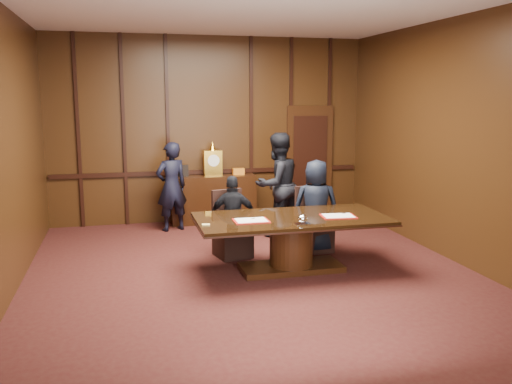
# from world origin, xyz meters

# --- Properties ---
(room) EXTENTS (7.00, 7.04, 3.50)m
(room) POSITION_xyz_m (0.07, 0.14, 1.72)
(room) COLOR #340F0E
(room) RESTS_ON ground
(sideboard) EXTENTS (1.60, 0.45, 1.54)m
(sideboard) POSITION_xyz_m (0.00, 3.26, 0.49)
(sideboard) COLOR black
(sideboard) RESTS_ON ground
(conference_table) EXTENTS (2.62, 1.32, 0.76)m
(conference_table) POSITION_xyz_m (0.55, 0.11, 0.51)
(conference_table) COLOR black
(conference_table) RESTS_ON ground
(folder_left) EXTENTS (0.46, 0.34, 0.02)m
(folder_left) POSITION_xyz_m (-0.04, -0.01, 0.77)
(folder_left) COLOR #A5170F
(folder_left) RESTS_ON conference_table
(folder_right) EXTENTS (0.49, 0.38, 0.02)m
(folder_right) POSITION_xyz_m (1.18, -0.04, 0.77)
(folder_right) COLOR #A5170F
(folder_right) RESTS_ON conference_table
(inkstand) EXTENTS (0.20, 0.14, 0.12)m
(inkstand) POSITION_xyz_m (0.55, -0.34, 0.81)
(inkstand) COLOR white
(inkstand) RESTS_ON conference_table
(notepad) EXTENTS (0.11, 0.08, 0.01)m
(notepad) POSITION_xyz_m (-0.66, -0.09, 0.77)
(notepad) COLOR #E0C26D
(notepad) RESTS_ON conference_table
(chair_left) EXTENTS (0.58, 0.58, 0.99)m
(chair_left) POSITION_xyz_m (-0.10, 0.99, 0.29)
(chair_left) COLOR black
(chair_left) RESTS_ON ground
(chair_right) EXTENTS (0.51, 0.51, 0.99)m
(chair_right) POSITION_xyz_m (1.20, 0.99, 0.29)
(chair_right) COLOR black
(chair_right) RESTS_ON ground
(signatory_left) EXTENTS (0.77, 0.44, 1.24)m
(signatory_left) POSITION_xyz_m (-0.10, 0.91, 0.62)
(signatory_left) COLOR black
(signatory_left) RESTS_ON ground
(signatory_right) EXTENTS (0.81, 0.64, 1.44)m
(signatory_right) POSITION_xyz_m (1.20, 0.91, 0.72)
(signatory_right) COLOR black
(signatory_right) RESTS_ON ground
(witness_left) EXTENTS (0.67, 0.55, 1.59)m
(witness_left) POSITION_xyz_m (-0.82, 2.80, 0.80)
(witness_left) COLOR black
(witness_left) RESTS_ON ground
(witness_right) EXTENTS (1.06, 0.96, 1.78)m
(witness_right) POSITION_xyz_m (0.90, 2.01, 0.89)
(witness_right) COLOR black
(witness_right) RESTS_ON ground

